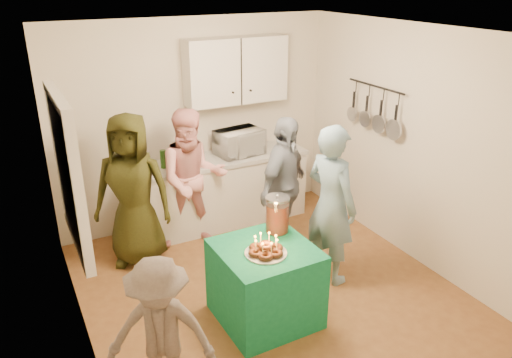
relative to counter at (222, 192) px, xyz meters
name	(u,v)px	position (x,y,z in m)	size (l,w,h in m)	color
floor	(272,293)	(-0.20, -1.70, -0.43)	(4.00, 4.00, 0.00)	brown
ceiling	(275,33)	(-0.20, -1.70, 2.17)	(4.00, 4.00, 0.00)	white
back_wall	(196,124)	(-0.20, 0.30, 0.87)	(3.60, 3.60, 0.00)	silver
left_wall	(72,217)	(-2.00, -1.70, 0.87)	(4.00, 4.00, 0.00)	silver
right_wall	(418,148)	(1.60, -1.70, 0.87)	(4.00, 4.00, 0.00)	silver
window_night	(66,174)	(-1.97, -1.40, 1.12)	(0.04, 1.00, 1.20)	black
counter	(222,192)	(0.00, 0.00, 0.00)	(2.20, 0.58, 0.86)	white
countertop	(221,159)	(0.00, 0.00, 0.46)	(2.24, 0.62, 0.05)	beige
upper_cabinet	(236,70)	(0.30, 0.15, 1.52)	(1.30, 0.30, 0.80)	white
pot_rack	(372,108)	(1.52, -1.00, 1.17)	(0.12, 1.00, 0.60)	black
microwave	(239,142)	(0.26, 0.00, 0.64)	(0.58, 0.39, 0.32)	white
party_table	(265,283)	(-0.44, -2.00, -0.05)	(0.85, 0.85, 0.76)	#127B4A
donut_cake	(266,245)	(-0.49, -2.09, 0.42)	(0.38, 0.38, 0.18)	#381C0C
punch_jar	(277,215)	(-0.19, -1.77, 0.50)	(0.22, 0.22, 0.34)	red
man_birthday	(331,205)	(0.49, -1.69, 0.43)	(0.63, 0.41, 1.71)	#81A6BC
woman_back_left	(133,191)	(-1.23, -0.42, 0.44)	(0.85, 0.55, 1.74)	#4D4E16
woman_back_center	(193,179)	(-0.51, -0.36, 0.41)	(0.82, 0.63, 1.68)	pink
woman_back_right	(284,187)	(0.34, -0.99, 0.39)	(0.96, 0.40, 1.63)	#101C35
child_near_left	(161,335)	(-1.60, -2.54, 0.20)	(0.81, 0.47, 1.26)	#5E524B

